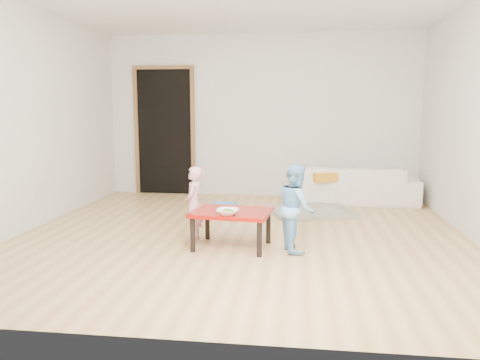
% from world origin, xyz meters
% --- Properties ---
extents(floor, '(5.00, 5.00, 0.01)m').
position_xyz_m(floor, '(0.00, 0.00, 0.00)').
color(floor, tan).
rests_on(floor, ground).
extents(back_wall, '(5.00, 0.02, 2.60)m').
position_xyz_m(back_wall, '(0.00, 2.50, 1.30)').
color(back_wall, beige).
rests_on(back_wall, floor).
extents(left_wall, '(0.02, 5.00, 2.60)m').
position_xyz_m(left_wall, '(-2.50, 0.00, 1.30)').
color(left_wall, beige).
rests_on(left_wall, floor).
extents(doorway, '(1.02, 0.08, 2.11)m').
position_xyz_m(doorway, '(-1.60, 2.48, 1.02)').
color(doorway, brown).
rests_on(doorway, back_wall).
extents(sofa, '(1.92, 0.81, 0.55)m').
position_xyz_m(sofa, '(1.44, 2.05, 0.28)').
color(sofa, white).
rests_on(sofa, floor).
extents(cushion, '(0.60, 0.57, 0.13)m').
position_xyz_m(cushion, '(1.03, 1.87, 0.43)').
color(cushion, orange).
rests_on(cushion, sofa).
extents(red_table, '(0.83, 0.66, 0.39)m').
position_xyz_m(red_table, '(-0.04, -0.53, 0.19)').
color(red_table, '#990F08').
rests_on(red_table, floor).
extents(bowl, '(0.22, 0.22, 0.05)m').
position_xyz_m(bowl, '(-0.06, -0.71, 0.41)').
color(bowl, white).
rests_on(bowl, red_table).
extents(broccoli, '(0.12, 0.12, 0.06)m').
position_xyz_m(broccoli, '(-0.06, -0.71, 0.41)').
color(broccoli, '#2D5919').
rests_on(broccoli, red_table).
extents(child_pink, '(0.20, 0.30, 0.80)m').
position_xyz_m(child_pink, '(-0.48, -0.36, 0.40)').
color(child_pink, '#D46178').
rests_on(child_pink, floor).
extents(child_blue, '(0.43, 0.50, 0.87)m').
position_xyz_m(child_blue, '(0.60, -0.54, 0.44)').
color(child_blue, '#69B6F3').
rests_on(child_blue, floor).
extents(basin, '(0.44, 0.44, 0.14)m').
position_xyz_m(basin, '(-0.38, 0.96, 0.07)').
color(basin, teal).
rests_on(basin, floor).
extents(blanket, '(1.28, 1.17, 0.05)m').
position_xyz_m(blanket, '(0.79, 1.19, 0.03)').
color(blanket, '#A09A8D').
rests_on(blanket, floor).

